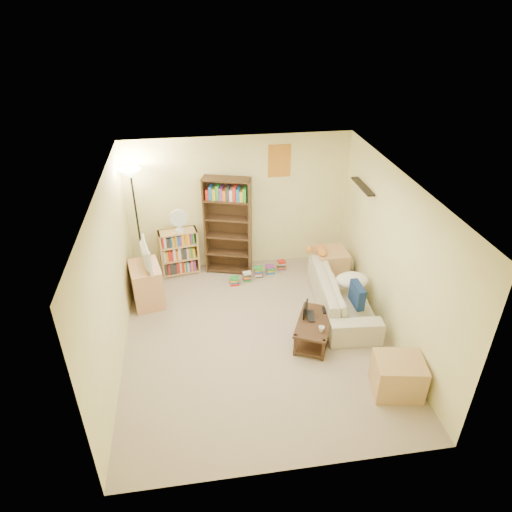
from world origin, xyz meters
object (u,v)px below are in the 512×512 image
at_px(mug, 321,329).
at_px(floor_lamp, 133,194).
at_px(laptop, 313,316).
at_px(side_table, 330,266).
at_px(desk_fan, 179,220).
at_px(end_cabinet, 398,376).
at_px(tall_bookshelf, 228,224).
at_px(tv_stand, 147,285).
at_px(tabby_cat, 319,250).
at_px(sofa, 342,293).
at_px(short_bookshelf, 179,252).
at_px(coffee_table, 314,329).
at_px(television, 142,256).

distance_m(mug, floor_lamp, 3.78).
distance_m(laptop, side_table, 1.64).
relative_size(mug, desk_fan, 0.29).
bearing_deg(end_cabinet, floor_lamp, 136.56).
height_order(laptop, tall_bookshelf, tall_bookshelf).
bearing_deg(mug, tv_stand, 147.37).
distance_m(desk_fan, side_table, 2.82).
bearing_deg(side_table, tall_bookshelf, 161.37).
relative_size(tabby_cat, mug, 3.77).
bearing_deg(end_cabinet, sofa, 94.78).
xyz_separation_m(tv_stand, side_table, (3.23, 0.19, -0.05)).
xyz_separation_m(sofa, laptop, (-0.67, -0.64, 0.10)).
distance_m(laptop, tall_bookshelf, 2.40).
distance_m(floor_lamp, side_table, 3.65).
distance_m(sofa, tabby_cat, 0.91).
bearing_deg(mug, laptop, 94.16).
distance_m(tabby_cat, tv_stand, 3.01).
xyz_separation_m(tabby_cat, desk_fan, (-2.39, 0.65, 0.44)).
relative_size(tabby_cat, short_bookshelf, 0.53).
relative_size(mug, end_cabinet, 0.20).
relative_size(coffee_table, floor_lamp, 0.47).
bearing_deg(desk_fan, side_table, -13.20).
bearing_deg(laptop, end_cabinet, -137.29).
xyz_separation_m(tall_bookshelf, short_bookshelf, (-0.90, 0.06, -0.53)).
bearing_deg(tabby_cat, sofa, -75.79).
bearing_deg(television, laptop, -128.68).
height_order(tabby_cat, tall_bookshelf, tall_bookshelf).
height_order(mug, short_bookshelf, short_bookshelf).
bearing_deg(tv_stand, sofa, -23.17).
relative_size(coffee_table, mug, 7.87).
height_order(tall_bookshelf, short_bookshelf, tall_bookshelf).
bearing_deg(tall_bookshelf, tv_stand, -134.92).
height_order(tabby_cat, side_table, tabby_cat).
distance_m(coffee_table, television, 2.95).
bearing_deg(short_bookshelf, tabby_cat, -25.03).
relative_size(tall_bookshelf, end_cabinet, 2.96).
relative_size(tall_bookshelf, floor_lamp, 0.87).
distance_m(tabby_cat, tall_bookshelf, 1.69).
bearing_deg(sofa, mug, 151.29).
height_order(television, short_bookshelf, television).
bearing_deg(laptop, sofa, -37.55).
xyz_separation_m(coffee_table, mug, (0.04, -0.24, 0.18)).
distance_m(tabby_cat, television, 3.01).
relative_size(desk_fan, end_cabinet, 0.70).
relative_size(short_bookshelf, side_table, 1.42).
relative_size(laptop, floor_lamp, 0.15).
bearing_deg(tv_stand, mug, -44.36).
bearing_deg(tall_bookshelf, side_table, -2.03).
bearing_deg(coffee_table, laptop, 109.32).
height_order(short_bookshelf, end_cabinet, short_bookshelf).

